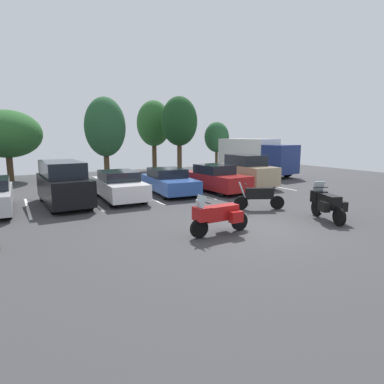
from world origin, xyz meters
TOP-DOWN VIEW (x-y plane):
  - ground at (0.00, 0.00)m, footprint 44.00×44.00m
  - motorcycle_touring at (-1.34, 0.10)m, footprint 2.28×0.97m
  - motorcycle_second at (2.32, 2.35)m, footprint 2.06×1.10m
  - motorcycle_third at (3.36, -0.34)m, footprint 1.18×2.11m
  - parking_stripes at (-0.90, 7.69)m, footprint 17.31×4.93m
  - car_black at (-5.06, 7.55)m, footprint 1.99×4.74m
  - car_white at (-2.39, 7.59)m, footprint 1.98×4.65m
  - car_blue at (0.60, 8.07)m, footprint 2.27×4.80m
  - car_red at (3.29, 7.37)m, footprint 2.08×4.72m
  - car_tan at (6.24, 8.10)m, footprint 2.07×4.35m
  - box_truck at (10.68, 12.68)m, footprint 3.27×7.09m
  - tree_rear at (10.78, 18.69)m, footprint 2.41×2.41m
  - tree_far_left at (-0.68, 16.58)m, footprint 3.06×3.06m
  - tree_right at (-7.20, 18.31)m, footprint 4.69×4.69m
  - tree_center_left at (5.06, 20.86)m, footprint 3.21×3.21m
  - tree_far_right at (5.83, 17.03)m, footprint 3.10×3.10m

SIDE VIEW (x-z plane):
  - ground at x=0.00m, z-range -0.10..0.00m
  - parking_stripes at x=-0.90m, z-range 0.00..0.01m
  - motorcycle_second at x=2.32m, z-range -0.05..1.20m
  - motorcycle_touring at x=-1.34m, z-range -0.04..1.35m
  - motorcycle_third at x=3.36m, z-range -0.04..1.40m
  - car_blue at x=0.60m, z-range -0.01..1.39m
  - car_white at x=-2.39m, z-range -0.01..1.45m
  - car_red at x=3.29m, z-range -0.03..1.53m
  - car_tan at x=6.24m, z-range -0.03..1.99m
  - car_black at x=-5.06m, z-range 0.00..2.05m
  - box_truck at x=10.68m, z-range 0.10..3.09m
  - tree_rear at x=10.78m, z-range 0.81..5.41m
  - tree_right at x=-7.20m, z-range 0.83..5.88m
  - tree_far_left at x=-0.68m, z-range 0.82..6.95m
  - tree_center_left at x=5.06m, z-range 1.10..7.66m
  - tree_far_right at x=5.83m, z-range 1.16..7.74m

